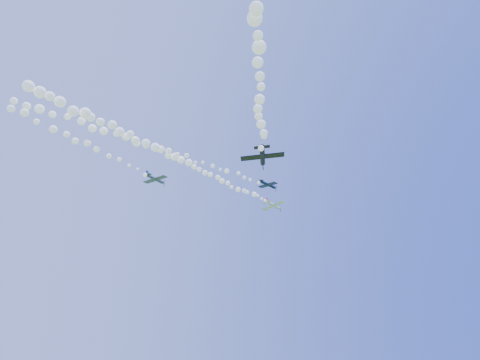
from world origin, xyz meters
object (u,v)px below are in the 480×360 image
plane_navy (268,185)px  plane_black (262,156)px  plane_white (273,205)px  plane_grey (155,179)px

plane_navy → plane_black: (-20.95, -31.00, -11.23)m
plane_white → plane_grey: (-41.23, -9.60, -4.17)m
plane_white → plane_black: 54.54m
plane_navy → plane_grey: bearing=165.8°
plane_white → plane_navy: bearing=-150.6°
plane_white → plane_black: size_ratio=1.08×
plane_white → plane_navy: 15.98m
plane_grey → plane_black: size_ratio=0.89×
plane_white → plane_grey: size_ratio=1.21×
plane_white → plane_grey: bearing=171.0°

